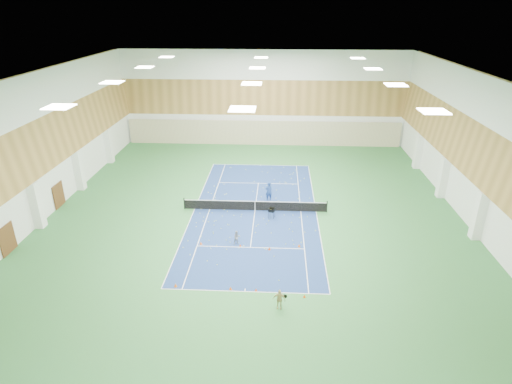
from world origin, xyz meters
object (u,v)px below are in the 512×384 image
(coach, at_px, (269,191))
(child_court, at_px, (237,237))
(ball_cart, at_px, (272,213))
(child_apron, at_px, (279,299))
(tennis_net, at_px, (255,205))

(coach, height_order, child_court, coach)
(coach, height_order, ball_cart, coach)
(coach, relative_size, child_apron, 1.41)
(coach, distance_m, child_apron, 15.73)
(tennis_net, distance_m, child_apron, 13.56)
(tennis_net, height_order, coach, coach)
(coach, bearing_deg, child_apron, 70.50)
(tennis_net, distance_m, child_court, 5.98)
(coach, bearing_deg, ball_cart, 72.19)
(tennis_net, xyz_separation_m, child_apron, (2.21, -13.38, 0.11))
(tennis_net, height_order, child_court, child_court)
(ball_cart, bearing_deg, child_court, -103.42)
(coach, bearing_deg, tennis_net, 39.93)
(coach, relative_size, ball_cart, 2.03)
(child_court, relative_size, ball_cart, 1.21)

